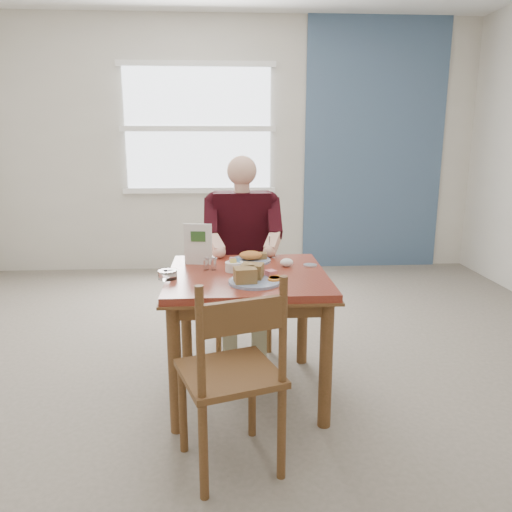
{
  "coord_description": "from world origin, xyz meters",
  "views": [
    {
      "loc": [
        -0.13,
        -2.75,
        1.51
      ],
      "look_at": [
        0.05,
        0.0,
        0.85
      ],
      "focal_mm": 35.0,
      "sensor_mm": 36.0,
      "label": 1
    }
  ],
  "objects": [
    {
      "name": "shakers",
      "position": [
        -0.21,
        0.08,
        0.79
      ],
      "size": [
        0.08,
        0.04,
        0.07
      ],
      "color": "white",
      "rests_on": "table"
    },
    {
      "name": "metal_dish",
      "position": [
        0.39,
        0.13,
        0.76
      ],
      "size": [
        0.09,
        0.09,
        0.01
      ],
      "primitive_type": "cylinder",
      "rotation": [
        0.0,
        0.0,
        -0.12
      ],
      "color": "silver",
      "rests_on": "table"
    },
    {
      "name": "diner",
      "position": [
        0.0,
        0.71,
        0.81
      ],
      "size": [
        0.53,
        0.56,
        1.39
      ],
      "color": "tan",
      "rests_on": "chair_far"
    },
    {
      "name": "window",
      "position": [
        -0.4,
        2.97,
        1.6
      ],
      "size": [
        1.72,
        0.04,
        1.42
      ],
      "color": "white",
      "rests_on": "wall_back"
    },
    {
      "name": "wall_back",
      "position": [
        0.0,
        3.0,
        1.4
      ],
      "size": [
        5.5,
        0.0,
        5.5
      ],
      "primitive_type": "plane",
      "rotation": [
        1.57,
        0.0,
        0.0
      ],
      "color": "beige",
      "rests_on": "ground"
    },
    {
      "name": "accent_panel",
      "position": [
        1.6,
        2.98,
        1.4
      ],
      "size": [
        1.6,
        0.02,
        2.8
      ],
      "primitive_type": "cube",
      "color": "#405977",
      "rests_on": "ground"
    },
    {
      "name": "chair_far",
      "position": [
        0.0,
        0.8,
        0.48
      ],
      "size": [
        0.42,
        0.42,
        0.95
      ],
      "color": "brown",
      "rests_on": "ground"
    },
    {
      "name": "near_plate",
      "position": [
        0.02,
        -0.2,
        0.78
      ],
      "size": [
        0.3,
        0.28,
        0.09
      ],
      "color": "white",
      "rests_on": "table"
    },
    {
      "name": "chair_near",
      "position": [
        -0.1,
        -0.72,
        0.48
      ],
      "size": [
        0.53,
        0.53,
        0.95
      ],
      "color": "brown",
      "rests_on": "ground"
    },
    {
      "name": "menu",
      "position": [
        -0.29,
        0.21,
        0.88
      ],
      "size": [
        0.17,
        0.04,
        0.25
      ],
      "color": "white",
      "rests_on": "table"
    },
    {
      "name": "table",
      "position": [
        0.0,
        0.0,
        0.64
      ],
      "size": [
        0.92,
        0.92,
        0.75
      ],
      "color": "maroon",
      "rests_on": "ground"
    },
    {
      "name": "lemon_wedge",
      "position": [
        -0.04,
        -0.27,
        0.76
      ],
      "size": [
        0.06,
        0.04,
        0.03
      ],
      "primitive_type": "ellipsoid",
      "rotation": [
        0.0,
        0.0,
        -0.1
      ],
      "color": "gold",
      "rests_on": "table"
    },
    {
      "name": "napkin",
      "position": [
        0.24,
        0.13,
        0.78
      ],
      "size": [
        0.08,
        0.07,
        0.05
      ],
      "primitive_type": "ellipsoid",
      "rotation": [
        0.0,
        0.0,
        0.09
      ],
      "color": "white",
      "rests_on": "table"
    },
    {
      "name": "creamer",
      "position": [
        -0.44,
        -0.1,
        0.77
      ],
      "size": [
        0.13,
        0.13,
        0.05
      ],
      "color": "white",
      "rests_on": "table"
    },
    {
      "name": "caddy",
      "position": [
        -0.07,
        0.04,
        0.78
      ],
      "size": [
        0.14,
        0.14,
        0.08
      ],
      "color": "white",
      "rests_on": "table"
    },
    {
      "name": "far_plate",
      "position": [
        0.04,
        0.27,
        0.78
      ],
      "size": [
        0.25,
        0.25,
        0.07
      ],
      "color": "white",
      "rests_on": "table"
    },
    {
      "name": "floor",
      "position": [
        0.0,
        0.0,
        0.0
      ],
      "size": [
        6.0,
        6.0,
        0.0
      ],
      "primitive_type": "plane",
      "color": "#635C50",
      "rests_on": "ground"
    }
  ]
}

